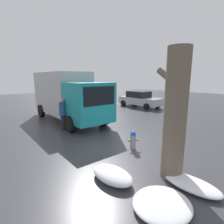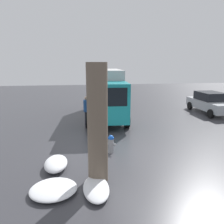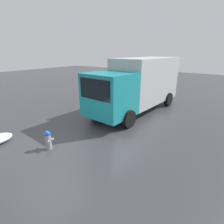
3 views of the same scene
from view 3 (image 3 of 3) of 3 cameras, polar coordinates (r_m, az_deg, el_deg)
ground_plane at (r=7.37m, az=-19.79°, el=-11.22°), size 60.00×60.00×0.00m
fire_hydrant at (r=7.19m, az=-20.11°, el=-8.51°), size 0.36×0.41×0.76m
delivery_truck at (r=11.00m, az=8.71°, el=9.24°), size 7.44×2.92×3.22m
pedestrian at (r=10.31m, az=-3.23°, el=4.39°), size 0.38×0.38×1.76m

